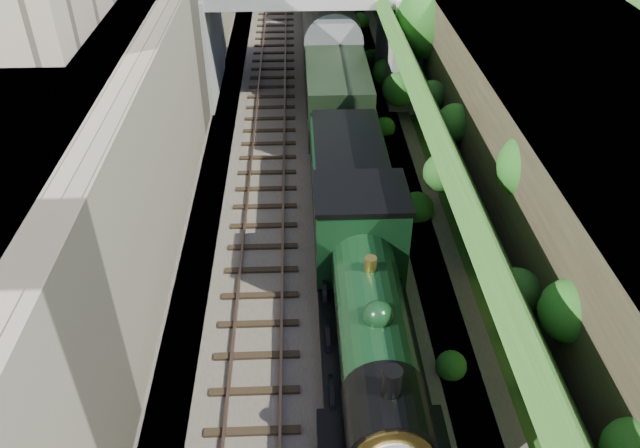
# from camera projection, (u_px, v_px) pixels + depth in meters

# --- Properties ---
(trackbed) EXTENTS (10.00, 90.00, 0.20)m
(trackbed) POSITION_uv_depth(u_px,v_px,m) (310.00, 122.00, 30.86)
(trackbed) COLOR #473F38
(trackbed) RESTS_ON ground
(retaining_wall) EXTENTS (1.00, 90.00, 7.00)m
(retaining_wall) POSITION_uv_depth(u_px,v_px,m) (191.00, 57.00, 28.70)
(retaining_wall) COLOR #756B56
(retaining_wall) RESTS_ON ground
(street_plateau_left) EXTENTS (6.00, 90.00, 7.00)m
(street_plateau_left) POSITION_uv_depth(u_px,v_px,m) (114.00, 59.00, 28.58)
(street_plateau_left) COLOR #262628
(street_plateau_left) RESTS_ON ground
(street_plateau_right) EXTENTS (8.00, 90.00, 6.25)m
(street_plateau_right) POSITION_uv_depth(u_px,v_px,m) (511.00, 60.00, 29.41)
(street_plateau_right) COLOR #262628
(street_plateau_right) RESTS_ON ground
(embankment_slope) EXTENTS (4.63, 90.00, 6.56)m
(embankment_slope) POSITION_uv_depth(u_px,v_px,m) (416.00, 64.00, 29.64)
(embankment_slope) COLOR #1E4714
(embankment_slope) RESTS_ON ground
(track_left) EXTENTS (2.50, 90.00, 0.20)m
(track_left) POSITION_uv_depth(u_px,v_px,m) (270.00, 120.00, 30.71)
(track_left) COLOR black
(track_left) RESTS_ON trackbed
(track_right) EXTENTS (2.50, 90.00, 0.20)m
(track_right) POSITION_uv_depth(u_px,v_px,m) (335.00, 119.00, 30.81)
(track_right) COLOR black
(track_right) RESTS_ON trackbed
(road_bridge) EXTENTS (16.00, 6.40, 7.25)m
(road_bridge) POSITION_uv_depth(u_px,v_px,m) (326.00, 16.00, 31.82)
(road_bridge) COLOR gray
(road_bridge) RESTS_ON ground
(tree) EXTENTS (3.60, 3.80, 6.60)m
(tree) POSITION_uv_depth(u_px,v_px,m) (435.00, 23.00, 29.18)
(tree) COLOR black
(tree) RESTS_ON ground
(locomotive) EXTENTS (3.10, 10.22, 3.83)m
(locomotive) POSITION_uv_depth(u_px,v_px,m) (368.00, 312.00, 17.31)
(locomotive) COLOR black
(locomotive) RESTS_ON trackbed
(tender) EXTENTS (2.70, 6.00, 3.05)m
(tender) POSITION_uv_depth(u_px,v_px,m) (348.00, 181.00, 23.45)
(tender) COLOR black
(tender) RESTS_ON trackbed
(coach_front) EXTENTS (2.90, 18.00, 3.70)m
(coach_front) POSITION_uv_depth(u_px,v_px,m) (330.00, 51.00, 33.43)
(coach_front) COLOR black
(coach_front) RESTS_ON trackbed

